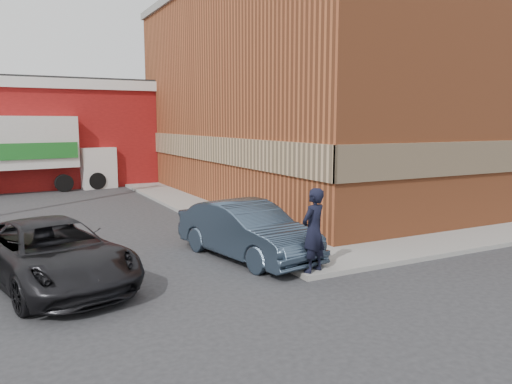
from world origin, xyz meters
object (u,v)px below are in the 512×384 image
warehouse (0,133)px  man (313,230)px  brick_building (343,94)px  suv_a (52,253)px  box_truck (27,149)px  sedan (247,230)px

warehouse → man: warehouse is taller
brick_building → suv_a: bearing=-148.4°
warehouse → suv_a: (0.67, -19.50, -2.14)m
man → warehouse: bearing=-96.0°
man → box_truck: box_truck is taller
brick_building → box_truck: bearing=152.0°
brick_building → man: bearing=-129.5°
brick_building → man: brick_building is taller
warehouse → suv_a: 19.63m
sedan → brick_building: bearing=31.3°
warehouse → box_truck: size_ratio=2.13×
warehouse → man: size_ratio=8.79×
box_truck → warehouse: bearing=97.7°
brick_building → warehouse: brick_building is taller
sedan → box_truck: size_ratio=0.56×
warehouse → brick_building: bearing=-37.2°
brick_building → box_truck: brick_building is taller
suv_a → warehouse: bearing=77.9°
warehouse → suv_a: size_ratio=3.34×
sedan → box_truck: (-4.09, 15.60, 1.40)m
brick_building → warehouse: size_ratio=1.12×
sedan → man: bearing=-84.8°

